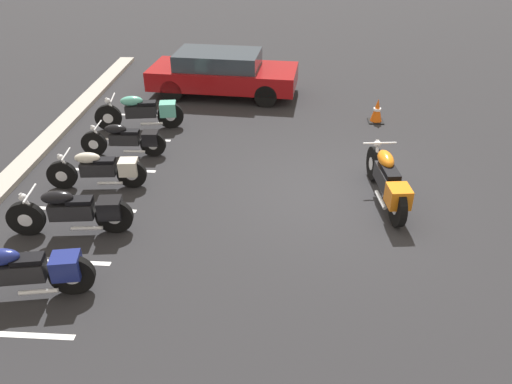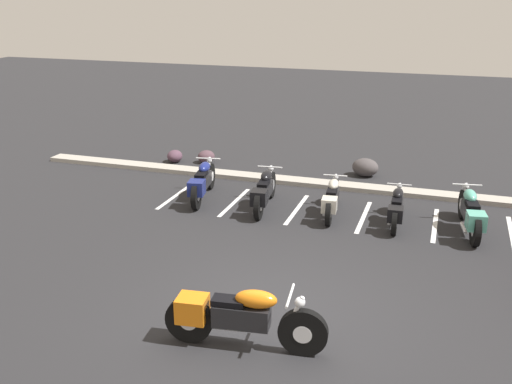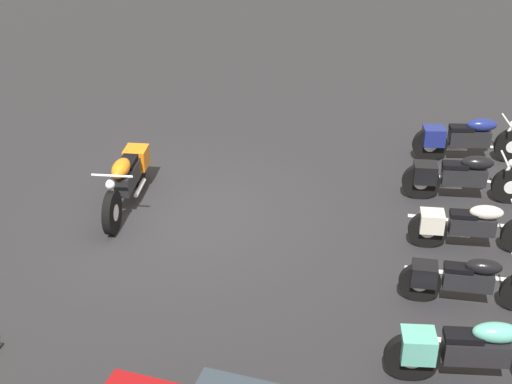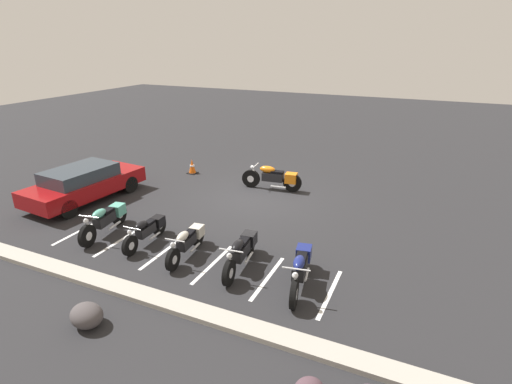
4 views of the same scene
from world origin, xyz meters
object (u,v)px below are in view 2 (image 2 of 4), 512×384
at_px(parked_bike_4, 471,213).
at_px(landscape_rock_1, 365,167).
at_px(motorcycle_orange_featured, 237,316).
at_px(parked_bike_1, 264,191).
at_px(parked_bike_2, 332,198).
at_px(landscape_rock_2, 206,157).
at_px(parked_bike_0, 202,182).
at_px(parked_bike_3, 397,208).
at_px(landscape_rock_0, 175,156).

bearing_deg(parked_bike_4, landscape_rock_1, 29.84).
bearing_deg(landscape_rock_1, motorcycle_orange_featured, -93.43).
bearing_deg(motorcycle_orange_featured, parked_bike_4, 53.23).
height_order(parked_bike_1, landscape_rock_1, parked_bike_1).
relative_size(motorcycle_orange_featured, parked_bike_1, 1.10).
xyz_separation_m(parked_bike_2, landscape_rock_2, (-4.46, 3.18, -0.23)).
distance_m(parked_bike_0, parked_bike_4, 6.28).
distance_m(parked_bike_2, parked_bike_3, 1.48).
height_order(parked_bike_4, landscape_rock_2, parked_bike_4).
distance_m(motorcycle_orange_featured, landscape_rock_2, 9.84).
xyz_separation_m(landscape_rock_1, landscape_rock_2, (-4.74, -0.15, -0.06)).
relative_size(parked_bike_3, landscape_rock_0, 3.70).
relative_size(motorcycle_orange_featured, parked_bike_3, 1.24).
xyz_separation_m(landscape_rock_0, landscape_rock_2, (0.93, 0.23, 0.00)).
relative_size(parked_bike_4, landscape_rock_1, 3.03).
xyz_separation_m(parked_bike_1, landscape_rock_1, (1.89, 3.41, -0.21)).
distance_m(parked_bike_2, parked_bike_4, 3.02).
relative_size(parked_bike_0, landscape_rock_2, 4.31).
relative_size(parked_bike_4, landscape_rock_2, 4.30).
relative_size(motorcycle_orange_featured, landscape_rock_1, 3.28).
relative_size(motorcycle_orange_featured, parked_bike_2, 1.19).
bearing_deg(landscape_rock_2, landscape_rock_1, 1.85).
height_order(motorcycle_orange_featured, landscape_rock_1, motorcycle_orange_featured).
distance_m(parked_bike_3, landscape_rock_0, 7.52).
bearing_deg(parked_bike_3, parked_bike_2, 83.31).
bearing_deg(parked_bike_1, landscape_rock_0, 45.03).
relative_size(motorcycle_orange_featured, landscape_rock_0, 4.58).
relative_size(parked_bike_0, parked_bike_4, 1.00).
height_order(motorcycle_orange_featured, parked_bike_1, motorcycle_orange_featured).
xyz_separation_m(landscape_rock_0, landscape_rock_1, (5.67, 0.38, 0.07)).
xyz_separation_m(motorcycle_orange_featured, landscape_rock_0, (-5.13, 8.66, -0.32)).
height_order(parked_bike_1, parked_bike_4, parked_bike_4).
distance_m(parked_bike_2, landscape_rock_2, 5.48).
xyz_separation_m(motorcycle_orange_featured, parked_bike_0, (-3.00, 5.78, -0.03)).
bearing_deg(landscape_rock_2, landscape_rock_0, -166.04).
bearing_deg(landscape_rock_1, parked_bike_3, -70.99).
bearing_deg(landscape_rock_1, parked_bike_0, -137.42).
relative_size(motorcycle_orange_featured, parked_bike_0, 1.08).
bearing_deg(landscape_rock_1, landscape_rock_2, -178.15).
height_order(parked_bike_4, landscape_rock_0, parked_bike_4).
distance_m(parked_bike_0, parked_bike_3, 4.73).
distance_m(motorcycle_orange_featured, parked_bike_0, 6.52).
distance_m(landscape_rock_0, landscape_rock_1, 5.69).
height_order(parked_bike_0, parked_bike_4, parked_bike_0).
height_order(parked_bike_0, parked_bike_2, parked_bike_0).
xyz_separation_m(parked_bike_1, landscape_rock_2, (-2.85, 3.26, -0.27)).
distance_m(parked_bike_2, landscape_rock_1, 3.35).
bearing_deg(parked_bike_2, landscape_rock_1, -10.20).
distance_m(motorcycle_orange_featured, landscape_rock_0, 10.07).
relative_size(landscape_rock_0, landscape_rock_2, 1.02).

